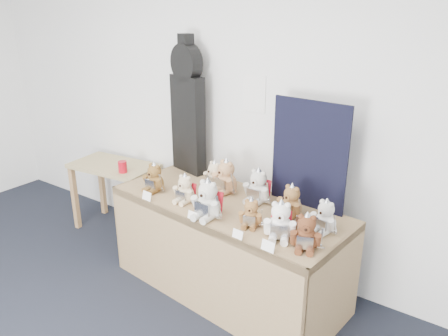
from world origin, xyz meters
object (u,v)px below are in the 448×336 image
Objects in this scene: teddy_front_far_left at (154,179)px; teddy_back_left at (214,176)px; guitar_case at (188,107)px; teddy_front_end at (306,233)px; teddy_front_far_right at (280,222)px; red_cup at (123,167)px; display_table at (221,226)px; teddy_back_right at (291,202)px; teddy_back_centre_left at (226,178)px; teddy_back_centre_right at (258,188)px; teddy_front_centre at (208,201)px; teddy_back_end at (325,218)px; teddy_front_left at (185,190)px; side_table at (115,176)px; teddy_front_right at (251,214)px.

teddy_back_left is (0.36, 0.33, -0.00)m from teddy_front_far_left.
guitar_case is 1.68m from teddy_front_end.
red_cup is at bearing 147.07° from teddy_front_far_right.
display_table is 7.23× the size of teddy_back_right.
teddy_back_centre_left reaches higher than teddy_back_centre_right.
teddy_front_far_left is at bearing 167.83° from teddy_front_centre.
teddy_back_right is 1.06× the size of teddy_back_end.
guitar_case is 4.05× the size of teddy_back_centre_right.
teddy_front_far_left is 1.14m from teddy_back_right.
red_cup is 0.43× the size of teddy_back_end.
teddy_front_far_right is at bearing -16.36° from teddy_back_centre_left.
teddy_back_right is (1.12, 0.22, 0.00)m from teddy_front_far_left.
display_table is at bearing -161.73° from teddy_back_end.
guitar_case is at bearing 96.49° from teddy_front_far_left.
teddy_back_centre_right is at bearing 177.41° from teddy_back_right.
guitar_case reaches higher than teddy_front_far_left.
teddy_front_left is 0.80× the size of teddy_back_centre_left.
teddy_back_right is (0.77, 0.25, 0.01)m from teddy_front_left.
teddy_back_centre_right is 0.33m from teddy_back_right.
teddy_front_left is at bearing -155.55° from display_table.
teddy_front_left is at bearing -151.86° from teddy_back_right.
teddy_front_far_left is 0.98× the size of teddy_back_right.
red_cup reaches higher than display_table.
teddy_front_centre is at bearing -16.57° from red_cup.
red_cup is 0.37× the size of teddy_back_centre_right.
teddy_back_end is (1.47, -0.38, -0.49)m from guitar_case.
teddy_back_end reaches higher than side_table.
teddy_back_left is 1.07m from teddy_back_end.
side_table is 3.44× the size of teddy_front_far_left.
teddy_front_left is 0.87m from teddy_front_far_right.
teddy_back_centre_left reaches higher than side_table.
guitar_case is 4.84× the size of teddy_front_left.
teddy_back_centre_right is at bearing 8.93° from teddy_back_left.
teddy_back_centre_right is (1.71, -0.06, 0.31)m from side_table.
teddy_back_centre_left reaches higher than teddy_back_end.
teddy_back_centre_left is at bearing 123.15° from display_table.
teddy_front_far_left is 0.58m from teddy_back_centre_left.
side_table is 3.63× the size of teddy_front_left.
side_table is 1.95m from teddy_front_right.
guitar_case is at bearing 132.37° from teddy_front_right.
display_table is 6.53× the size of teddy_back_centre_right.
teddy_front_left is 0.98× the size of teddy_back_left.
teddy_back_right is at bearing 36.13° from teddy_front_centre.
teddy_back_left is at bearing 121.02° from teddy_front_centre.
red_cup is 1.05m from teddy_front_left.
teddy_back_left reaches higher than teddy_front_right.
teddy_front_right reaches higher than red_cup.
teddy_back_centre_left is at bearing -177.21° from teddy_back_end.
teddy_back_centre_left is 1.04× the size of teddy_back_centre_right.
guitar_case reaches higher than teddy_back_end.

